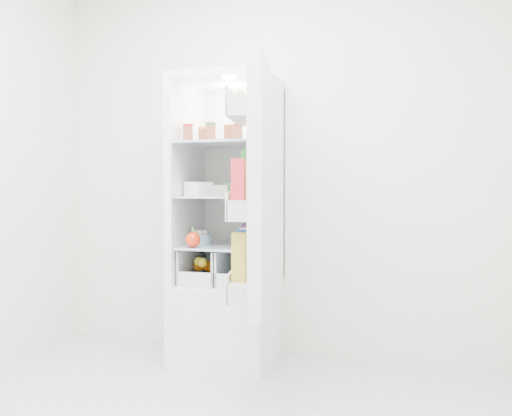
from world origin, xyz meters
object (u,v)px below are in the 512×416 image
(refrigerator, at_px, (230,256))
(red_cabbage, at_px, (251,233))
(fridge_door, at_px, (255,191))
(mushroom_bowl, at_px, (200,239))

(refrigerator, xyz_separation_m, red_cabbage, (0.15, -0.04, 0.16))
(refrigerator, height_order, red_cabbage, refrigerator)
(refrigerator, distance_m, fridge_door, 0.84)
(mushroom_bowl, bearing_deg, fridge_door, -45.78)
(refrigerator, xyz_separation_m, fridge_door, (0.36, -0.63, 0.43))
(refrigerator, relative_size, fridge_door, 1.38)
(refrigerator, relative_size, red_cabbage, 11.76)
(red_cabbage, relative_size, mushroom_bowl, 1.12)
(refrigerator, bearing_deg, red_cabbage, -14.19)
(mushroom_bowl, distance_m, fridge_door, 0.81)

